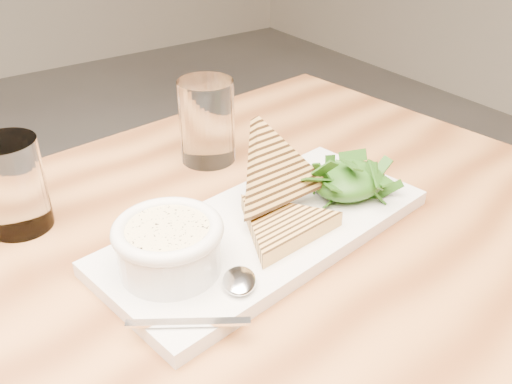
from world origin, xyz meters
TOP-DOWN VIEW (x-y plane):
  - table_top at (0.05, -0.16)m, footprint 1.24×0.90m
  - table_leg_br at (0.58, 0.18)m, footprint 0.06×0.06m
  - platter at (0.18, -0.11)m, footprint 0.41×0.23m
  - soup_bowl at (0.06, -0.12)m, footprint 0.10×0.10m
  - soup at (0.06, -0.12)m, footprint 0.09×0.09m
  - bowl_rim at (0.06, -0.12)m, footprint 0.11×0.11m
  - sandwich_flat at (0.19, -0.14)m, footprint 0.16×0.16m
  - sandwich_lean at (0.21, -0.10)m, footprint 0.15×0.16m
  - salad_base at (0.31, -0.12)m, footprint 0.10×0.08m
  - arugula_pile at (0.31, -0.12)m, footprint 0.11×0.10m
  - spoon_bowl at (0.10, -0.19)m, footprint 0.05×0.06m
  - spoon_handle at (0.03, -0.21)m, footprint 0.10×0.07m
  - glass_near at (-0.04, 0.07)m, footprint 0.07×0.07m
  - glass_far at (0.23, 0.09)m, footprint 0.08×0.08m

SIDE VIEW (x-z plane):
  - table_leg_br at x=0.58m, z-range 0.00..0.74m
  - table_top at x=0.05m, z-range 0.74..0.78m
  - platter at x=0.18m, z-range 0.78..0.80m
  - spoon_handle at x=0.03m, z-range 0.80..0.80m
  - spoon_bowl at x=0.10m, z-range 0.80..0.81m
  - sandwich_flat at x=0.19m, z-range 0.80..0.81m
  - salad_base at x=0.31m, z-range 0.80..0.83m
  - soup_bowl at x=0.06m, z-range 0.80..0.84m
  - arugula_pile at x=0.31m, z-range 0.80..0.85m
  - glass_near at x=-0.04m, z-range 0.78..0.89m
  - glass_far at x=0.23m, z-range 0.78..0.90m
  - soup at x=0.06m, z-range 0.84..0.85m
  - sandwich_lean at x=0.21m, z-range 0.76..0.92m
  - bowl_rim at x=0.06m, z-range 0.84..0.85m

